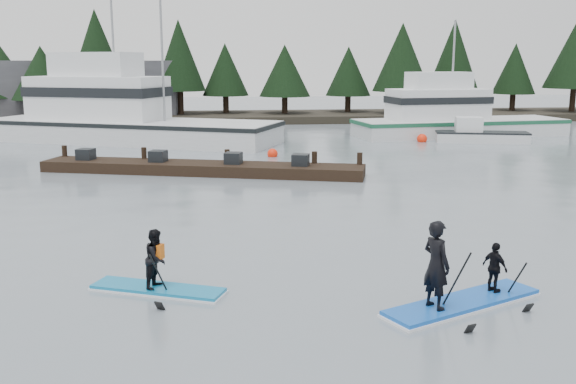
{
  "coord_description": "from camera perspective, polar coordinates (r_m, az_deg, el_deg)",
  "views": [
    {
      "loc": [
        -2.24,
        -12.53,
        4.9
      ],
      "look_at": [
        0.0,
        6.0,
        1.1
      ],
      "focal_mm": 40.0,
      "sensor_mm": 36.0,
      "label": 1
    }
  ],
  "objects": [
    {
      "name": "ground",
      "position": [
        13.63,
        3.07,
        -9.56
      ],
      "size": [
        160.0,
        160.0,
        0.0
      ],
      "primitive_type": "plane",
      "color": "slate",
      "rests_on": "ground"
    },
    {
      "name": "far_shore",
      "position": [
        54.77,
        -4.56,
        6.65
      ],
      "size": [
        70.0,
        8.0,
        0.6
      ],
      "primitive_type": "cube",
      "color": "#2D281E",
      "rests_on": "ground"
    },
    {
      "name": "treeline",
      "position": [
        54.79,
        -4.55,
        6.33
      ],
      "size": [
        60.0,
        4.0,
        8.0
      ],
      "primitive_type": null,
      "color": "black",
      "rests_on": "ground"
    },
    {
      "name": "waterfront_building",
      "position": [
        57.79,
        -18.85,
        8.51
      ],
      "size": [
        18.0,
        6.0,
        5.0
      ],
      "primitive_type": "cube",
      "color": "#4C4C51",
      "rests_on": "ground"
    },
    {
      "name": "fishing_boat_large",
      "position": [
        41.55,
        -14.5,
        5.46
      ],
      "size": [
        18.89,
        12.25,
        10.31
      ],
      "rotation": [
        0.0,
        0.0,
        -0.42
      ],
      "color": "silver",
      "rests_on": "ground"
    },
    {
      "name": "fishing_boat_medium",
      "position": [
        44.85,
        14.54,
        5.63
      ],
      "size": [
        14.53,
        5.67,
        8.47
      ],
      "rotation": [
        0.0,
        0.0,
        0.12
      ],
      "color": "silver",
      "rests_on": "ground"
    },
    {
      "name": "skiff",
      "position": [
        41.66,
        16.84,
        4.7
      ],
      "size": [
        5.76,
        3.04,
        0.64
      ],
      "primitive_type": "cube",
      "rotation": [
        0.0,
        0.0,
        -0.26
      ],
      "color": "silver",
      "rests_on": "ground"
    },
    {
      "name": "floating_dock",
      "position": [
        28.88,
        -7.74,
        2.12
      ],
      "size": [
        14.46,
        6.1,
        0.48
      ],
      "primitive_type": "cube",
      "rotation": [
        0.0,
        0.0,
        -0.3
      ],
      "color": "black",
      "rests_on": "ground"
    },
    {
      "name": "buoy_b",
      "position": [
        33.8,
        -1.38,
        3.17
      ],
      "size": [
        0.55,
        0.55,
        0.55
      ],
      "primitive_type": "sphere",
      "color": "#FF290C",
      "rests_on": "ground"
    },
    {
      "name": "buoy_c",
      "position": [
        41.0,
        11.82,
        4.39
      ],
      "size": [
        0.63,
        0.63,
        0.63
      ],
      "primitive_type": "sphere",
      "color": "#FF290C",
      "rests_on": "ground"
    },
    {
      "name": "paddleboard_solo",
      "position": [
        14.21,
        -11.57,
        -6.74
      ],
      "size": [
        2.98,
        1.8,
        1.85
      ],
      "rotation": [
        0.0,
        0.0,
        -0.4
      ],
      "color": "#1172A5",
      "rests_on": "ground"
    },
    {
      "name": "paddleboard_duo",
      "position": [
        13.44,
        14.77,
        -7.57
      ],
      "size": [
        3.69,
        2.31,
        2.42
      ],
      "rotation": [
        0.0,
        0.0,
        0.43
      ],
      "color": "blue",
      "rests_on": "ground"
    }
  ]
}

